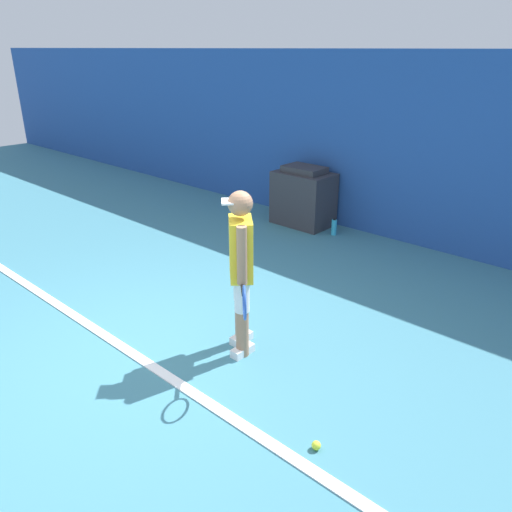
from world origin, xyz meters
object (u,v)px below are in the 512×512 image
object	(u,v)px
tennis_ball	(316,445)
water_bottle	(334,227)
covered_chair	(303,197)
tennis_player	(241,267)

from	to	relation	value
tennis_ball	water_bottle	bearing A→B (deg)	122.55
tennis_ball	covered_chair	size ratio (longest dim) A/B	0.07
tennis_ball	water_bottle	size ratio (longest dim) A/B	0.26
tennis_player	tennis_ball	world-z (taller)	tennis_player
covered_chair	tennis_player	bearing A→B (deg)	-61.40
tennis_player	covered_chair	distance (m)	3.80
tennis_player	water_bottle	bearing A→B (deg)	152.77
tennis_ball	water_bottle	world-z (taller)	water_bottle
tennis_player	tennis_ball	size ratio (longest dim) A/B	22.89
tennis_player	tennis_ball	distance (m)	1.64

